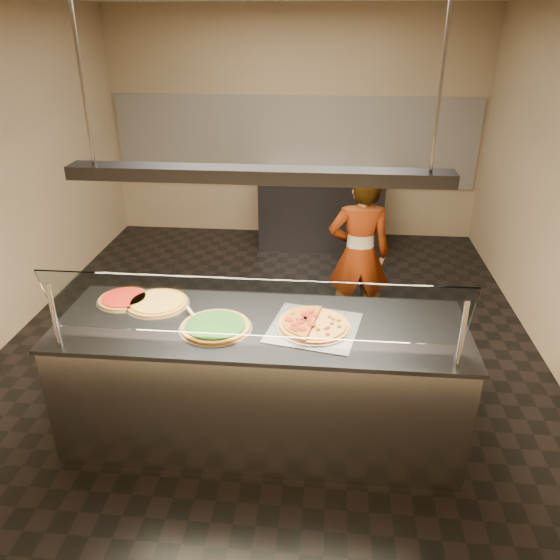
# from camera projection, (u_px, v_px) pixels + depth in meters

# --- Properties ---
(ground) EXTENTS (5.00, 6.00, 0.02)m
(ground) POSITION_uv_depth(u_px,v_px,m) (271.00, 339.00, 5.27)
(ground) COLOR black
(ground) RESTS_ON ground
(wall_back) EXTENTS (5.00, 0.02, 3.00)m
(wall_back) POSITION_uv_depth(u_px,v_px,m) (295.00, 126.00, 7.34)
(wall_back) COLOR tan
(wall_back) RESTS_ON ground
(wall_front) EXTENTS (5.00, 0.02, 3.00)m
(wall_front) POSITION_uv_depth(u_px,v_px,m) (176.00, 420.00, 1.92)
(wall_front) COLOR tan
(wall_front) RESTS_ON ground
(tile_band) EXTENTS (4.90, 0.02, 1.20)m
(tile_band) POSITION_uv_depth(u_px,v_px,m) (294.00, 142.00, 7.39)
(tile_band) COLOR silver
(tile_band) RESTS_ON wall_back
(serving_counter) EXTENTS (2.77, 0.94, 0.93)m
(serving_counter) POSITION_uv_depth(u_px,v_px,m) (262.00, 381.00, 3.87)
(serving_counter) COLOR #B7B7BC
(serving_counter) RESTS_ON ground
(sneeze_guard) EXTENTS (2.53, 0.18, 0.54)m
(sneeze_guard) POSITION_uv_depth(u_px,v_px,m) (253.00, 309.00, 3.23)
(sneeze_guard) COLOR #B7B7BC
(sneeze_guard) RESTS_ON serving_counter
(perforated_tray) EXTENTS (0.67, 0.67, 0.01)m
(perforated_tray) POSITION_uv_depth(u_px,v_px,m) (314.00, 327.00, 3.62)
(perforated_tray) COLOR silver
(perforated_tray) RESTS_ON serving_counter
(half_pizza_pepperoni) EXTENTS (0.32, 0.50, 0.05)m
(half_pizza_pepperoni) POSITION_uv_depth(u_px,v_px,m) (297.00, 322.00, 3.62)
(half_pizza_pepperoni) COLOR #935D21
(half_pizza_pepperoni) RESTS_ON perforated_tray
(half_pizza_sausage) EXTENTS (0.32, 0.50, 0.04)m
(half_pizza_sausage) POSITION_uv_depth(u_px,v_px,m) (332.00, 325.00, 3.60)
(half_pizza_sausage) COLOR #935D21
(half_pizza_sausage) RESTS_ON perforated_tray
(pizza_spinach) EXTENTS (0.49, 0.49, 0.03)m
(pizza_spinach) POSITION_uv_depth(u_px,v_px,m) (215.00, 326.00, 3.61)
(pizza_spinach) COLOR silver
(pizza_spinach) RESTS_ON serving_counter
(pizza_cheese) EXTENTS (0.46, 0.46, 0.03)m
(pizza_cheese) POSITION_uv_depth(u_px,v_px,m) (157.00, 302.00, 3.92)
(pizza_cheese) COLOR silver
(pizza_cheese) RESTS_ON serving_counter
(pizza_tomato) EXTENTS (0.39, 0.39, 0.03)m
(pizza_tomato) POSITION_uv_depth(u_px,v_px,m) (124.00, 298.00, 3.98)
(pizza_tomato) COLOR silver
(pizza_tomato) RESTS_ON serving_counter
(pizza_spatula) EXTENTS (0.27, 0.19, 0.02)m
(pizza_spatula) POSITION_uv_depth(u_px,v_px,m) (198.00, 313.00, 3.74)
(pizza_spatula) COLOR #B7B7BC
(pizza_spatula) RESTS_ON pizza_spinach
(prep_table) EXTENTS (1.65, 0.74, 0.93)m
(prep_table) POSITION_uv_depth(u_px,v_px,m) (321.00, 211.00, 7.33)
(prep_table) COLOR #313135
(prep_table) RESTS_ON ground
(worker) EXTENTS (0.62, 0.44, 1.60)m
(worker) POSITION_uv_depth(u_px,v_px,m) (359.00, 255.00, 5.09)
(worker) COLOR #3C3940
(worker) RESTS_ON ground
(heat_lamp_housing) EXTENTS (2.30, 0.18, 0.08)m
(heat_lamp_housing) POSITION_uv_depth(u_px,v_px,m) (258.00, 174.00, 3.23)
(heat_lamp_housing) COLOR #313135
(heat_lamp_housing) RESTS_ON ceiling
(lamp_rod_left) EXTENTS (0.02, 0.02, 1.01)m
(lamp_rod_left) POSITION_uv_depth(u_px,v_px,m) (81.00, 75.00, 3.08)
(lamp_rod_left) COLOR #B7B7BC
(lamp_rod_left) RESTS_ON ceiling
(lamp_rod_right) EXTENTS (0.02, 0.02, 1.01)m
(lamp_rod_right) POSITION_uv_depth(u_px,v_px,m) (441.00, 79.00, 2.91)
(lamp_rod_right) COLOR #B7B7BC
(lamp_rod_right) RESTS_ON ceiling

